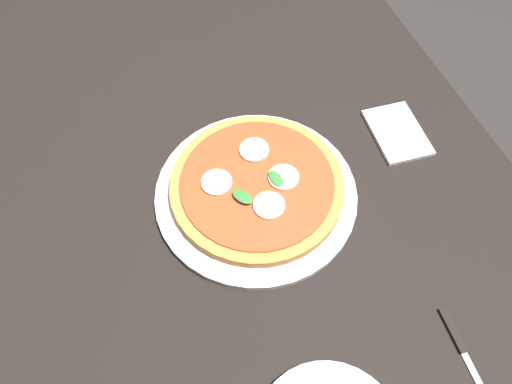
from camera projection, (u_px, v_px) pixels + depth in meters
The scene contains 6 objects.
ground_plane at pixel (235, 296), 1.45m from camera, with size 6.00×6.00×0.00m, color #2D2B28.
dining_table at pixel (222, 184), 0.89m from camera, with size 1.58×0.99×0.74m.
serving_tray at pixel (256, 193), 0.77m from camera, with size 0.34×0.34×0.01m, color silver.
pizza at pixel (257, 185), 0.76m from camera, with size 0.29×0.29×0.03m.
napkin at pixel (397, 132), 0.84m from camera, with size 0.13×0.09×0.01m, color white.
knife at pixel (462, 349), 0.64m from camera, with size 0.16×0.02×0.01m.
Camera 1 is at (0.48, -0.09, 1.40)m, focal length 31.97 mm.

